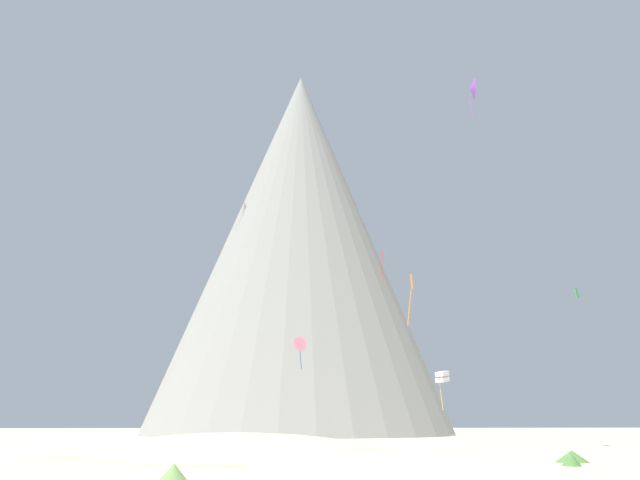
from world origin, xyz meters
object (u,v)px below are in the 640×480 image
kite_white_low (442,377)px  rock_massif (300,266)px  bush_near_left (571,459)px  kite_orange_low (411,289)px  kite_green_low (577,293)px  kite_violet_high (473,89)px  kite_red_mid (382,260)px  bush_far_left (173,476)px  kite_pink_low (300,344)px  bush_far_right (151,450)px  bush_near_right (572,456)px

kite_white_low → rock_massif: bearing=164.4°
bush_near_left → kite_orange_low: bearing=105.1°
rock_massif → kite_green_low: bearing=-74.5°
kite_violet_high → kite_green_low: bearing=42.5°
kite_orange_low → kite_red_mid: bearing=-136.8°
bush_far_left → kite_pink_low: kite_pink_low is taller
bush_near_left → bush_far_left: (-20.38, -11.70, 0.10)m
bush_far_left → kite_white_low: bearing=65.5°
bush_far_left → kite_pink_low: size_ratio=0.48×
bush_far_right → kite_red_mid: bearing=57.3°
kite_pink_low → kite_green_low: size_ratio=3.22×
bush_near_left → bush_near_right: 3.65m
bush_far_right → kite_violet_high: size_ratio=0.68×
kite_orange_low → bush_far_right: bearing=-26.4°
kite_pink_low → kite_green_low: (21.87, -16.32, 2.65)m
bush_far_right → kite_white_low: bearing=45.2°
bush_far_left → kite_pink_low: 44.27m
bush_near_right → bush_far_right: bearing=160.8°
bush_far_left → kite_white_low: size_ratio=0.35×
kite_red_mid → kite_orange_low: (-3.11, -31.02, -9.92)m
bush_far_left → kite_red_mid: (18.70, 60.49, 22.72)m
kite_white_low → kite_green_low: 27.66m
bush_near_left → bush_near_right: (1.55, 3.30, -0.02)m
bush_near_left → kite_white_low: 42.22m
bush_near_left → kite_violet_high: kite_violet_high is taller
bush_far_right → kite_white_low: (28.76, 28.95, 6.99)m
bush_far_right → bush_near_right: bearing=-19.2°
rock_massif → kite_pink_low: size_ratio=21.06×
kite_green_low → kite_orange_low: kite_orange_low is taller
kite_pink_low → rock_massif: bearing=-61.8°
kite_red_mid → kite_green_low: bearing=64.4°
bush_near_right → kite_green_low: (6.79, 11.37, 12.25)m
bush_far_right → kite_green_low: 35.52m
bush_near_right → kite_white_low: (2.25, 38.16, 7.04)m
kite_red_mid → kite_green_low: (10.02, -34.12, -10.59)m
bush_near_left → kite_red_mid: size_ratio=0.25×
kite_white_low → bush_near_right: bearing=-38.1°
kite_white_low → kite_green_low: size_ratio=4.46×
bush_near_left → kite_violet_high: size_ratio=0.26×
kite_green_low → kite_pink_low: bearing=131.4°
kite_violet_high → bush_near_left: bearing=0.9°
bush_far_right → kite_orange_low: kite_orange_low is taller
kite_white_low → kite_red_mid: kite_red_mid is taller
kite_orange_low → kite_white_low: bearing=-151.0°
bush_near_right → kite_pink_low: bearing=118.6°
rock_massif → kite_green_low: 73.75m
kite_pink_low → bush_far_left: bearing=112.0°
kite_pink_low → bush_near_left: bearing=144.7°
kite_pink_low → kite_green_low: 27.42m
kite_green_low → kite_white_low: bearing=87.8°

